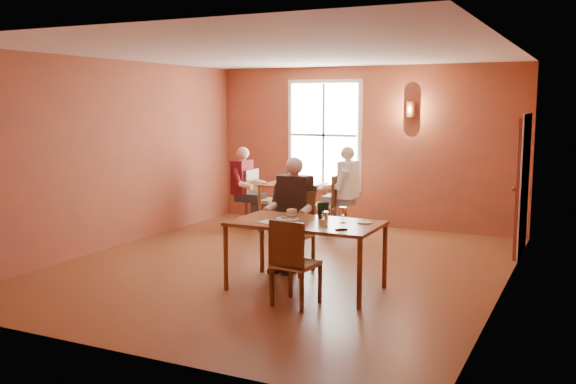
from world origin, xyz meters
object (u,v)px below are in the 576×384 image
at_px(main_table, 306,256).
at_px(diner_main, 291,219).
at_px(diner_white, 328,192).
at_px(diner_maroon, 260,189).
at_px(chair_diner_main, 292,233).
at_px(chair_empty, 296,262).
at_px(second_table, 293,207).
at_px(chair_diner_maroon, 262,199).
at_px(chair_diner_white, 326,204).

relative_size(main_table, diner_main, 1.21).
distance_m(diner_white, diner_maroon, 1.36).
distance_m(main_table, diner_main, 0.86).
distance_m(chair_diner_main, chair_empty, 1.44).
height_order(chair_diner_main, second_table, chair_diner_main).
relative_size(diner_main, diner_white, 1.00).
relative_size(diner_white, chair_diner_maroon, 1.40).
relative_size(chair_diner_main, second_table, 1.12).
bearing_deg(chair_empty, chair_diner_main, 124.30).
bearing_deg(chair_diner_white, diner_main, -167.55).
relative_size(diner_white, diner_maroon, 1.04).
bearing_deg(diner_main, chair_diner_white, -77.55).
bearing_deg(chair_diner_white, diner_maroon, 90.00).
bearing_deg(chair_diner_main, diner_maroon, -54.31).
bearing_deg(diner_main, diner_maroon, -54.61).
height_order(chair_empty, chair_diner_white, chair_diner_white).
height_order(second_table, diner_maroon, diner_maroon).
bearing_deg(diner_maroon, diner_white, 90.00).
bearing_deg(chair_diner_white, second_table, 90.00).
bearing_deg(diner_main, chair_diner_maroon, -55.04).
bearing_deg(second_table, diner_white, 0.00).
relative_size(chair_diner_main, diner_maroon, 0.76).
distance_m(second_table, chair_diner_maroon, 0.66).
relative_size(main_table, chair_diner_main, 1.65).
relative_size(main_table, diner_maroon, 1.26).
distance_m(chair_diner_main, chair_diner_maroon, 3.29).
height_order(main_table, chair_empty, chair_empty).
bearing_deg(diner_white, main_table, -162.23).
height_order(diner_main, second_table, diner_main).
distance_m(main_table, chair_diner_maroon, 4.11).
relative_size(diner_main, chair_diner_white, 1.43).
relative_size(main_table, second_table, 1.86).
bearing_deg(main_table, chair_diner_main, 127.57).
distance_m(main_table, second_table, 3.77).
xyz_separation_m(chair_diner_main, diner_maroon, (-1.93, 2.69, 0.18)).
height_order(second_table, chair_diner_white, chair_diner_white).
bearing_deg(diner_maroon, diner_main, 35.39).
bearing_deg(chair_diner_maroon, main_table, 35.72).
distance_m(second_table, diner_white, 0.75).
bearing_deg(main_table, diner_main, 128.88).
distance_m(chair_diner_maroon, diner_maroon, 0.19).
bearing_deg(second_table, chair_empty, -64.29).
bearing_deg(chair_diner_maroon, diner_main, 34.96).
bearing_deg(chair_empty, chair_diner_white, 114.64).
height_order(chair_diner_white, diner_white, diner_white).
xyz_separation_m(second_table, diner_white, (0.68, 0.00, 0.32)).
bearing_deg(second_table, diner_main, -65.30).
xyz_separation_m(main_table, diner_main, (-0.50, 0.62, 0.33)).
bearing_deg(diner_main, chair_empty, 117.83).
bearing_deg(diner_main, chair_diner_main, -90.00).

